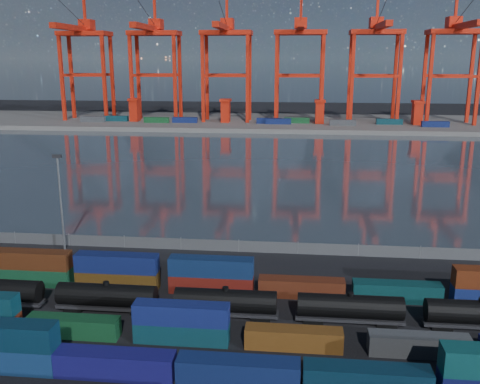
# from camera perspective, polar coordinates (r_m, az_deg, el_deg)

# --- Properties ---
(ground) EXTENTS (700.00, 700.00, 0.00)m
(ground) POSITION_cam_1_polar(r_m,az_deg,el_deg) (66.26, -2.83, -14.82)
(ground) COLOR black
(ground) RESTS_ON ground
(harbor_water) EXTENTS (700.00, 700.00, 0.00)m
(harbor_water) POSITION_cam_1_polar(r_m,az_deg,el_deg) (165.67, 2.73, 2.92)
(harbor_water) COLOR #2D3842
(harbor_water) RESTS_ON ground
(far_quay) EXTENTS (700.00, 70.00, 2.00)m
(far_quay) POSITION_cam_1_polar(r_m,az_deg,el_deg) (269.24, 4.07, 7.42)
(far_quay) COLOR #514F4C
(far_quay) RESTS_ON ground
(container_row_south) EXTENTS (140.13, 2.53, 5.40)m
(container_row_south) POSITION_cam_1_polar(r_m,az_deg,el_deg) (57.53, -7.80, -17.41)
(container_row_south) COLOR #3C3E41
(container_row_south) RESTS_ON ground
(container_row_mid) EXTENTS (140.57, 2.25, 4.79)m
(container_row_mid) POSITION_cam_1_polar(r_m,az_deg,el_deg) (65.57, -11.83, -13.76)
(container_row_mid) COLOR #464A4C
(container_row_mid) RESTS_ON ground
(container_row_north) EXTENTS (115.53, 2.40, 5.12)m
(container_row_north) POSITION_cam_1_polar(r_m,az_deg,el_deg) (74.96, 5.76, -9.43)
(container_row_north) COLOR #511610
(container_row_north) RESTS_ON ground
(tanker_string) EXTENTS (121.89, 2.88, 4.12)m
(tanker_string) POSITION_cam_1_polar(r_m,az_deg,el_deg) (70.33, -7.94, -11.26)
(tanker_string) COLOR black
(tanker_string) RESTS_ON ground
(waterfront_fence) EXTENTS (160.12, 0.12, 2.20)m
(waterfront_fence) POSITION_cam_1_polar(r_m,az_deg,el_deg) (91.21, -0.13, -5.80)
(waterfront_fence) COLOR #595B5E
(waterfront_fence) RESTS_ON ground
(yard_light_mast) EXTENTS (1.60, 0.40, 16.60)m
(yard_light_mast) POSITION_cam_1_polar(r_m,az_deg,el_deg) (94.82, -18.61, -0.53)
(yard_light_mast) COLOR slate
(yard_light_mast) RESTS_ON ground
(gantry_cranes) EXTENTS (199.32, 46.70, 63.24)m
(gantry_cranes) POSITION_cam_1_polar(r_m,az_deg,el_deg) (261.24, 2.46, 15.54)
(gantry_cranes) COLOR red
(gantry_cranes) RESTS_ON ground
(quay_containers) EXTENTS (172.58, 10.99, 2.60)m
(quay_containers) POSITION_cam_1_polar(r_m,az_deg,el_deg) (255.18, 1.47, 7.60)
(quay_containers) COLOR navy
(quay_containers) RESTS_ON far_quay
(straddle_carriers) EXTENTS (140.00, 7.00, 11.10)m
(straddle_carriers) POSITION_cam_1_polar(r_m,az_deg,el_deg) (258.69, 3.45, 8.68)
(straddle_carriers) COLOR red
(straddle_carriers) RESTS_ON far_quay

